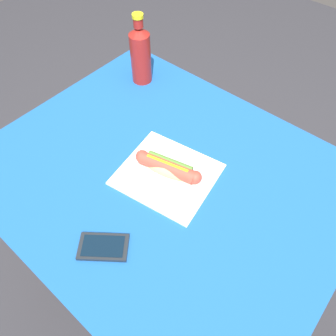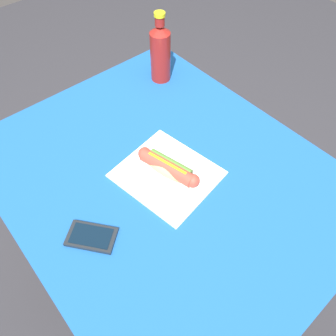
% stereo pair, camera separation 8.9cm
% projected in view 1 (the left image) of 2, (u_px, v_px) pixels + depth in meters
% --- Properties ---
extents(ground_plane, '(6.00, 6.00, 0.00)m').
position_uv_depth(ground_plane, '(165.00, 268.00, 1.57)').
color(ground_plane, '#2D2D33').
rests_on(ground_plane, ground).
extents(dining_table, '(1.06, 0.86, 0.77)m').
position_uv_depth(dining_table, '(164.00, 199.00, 1.09)').
color(dining_table, brown).
rests_on(dining_table, ground).
extents(paper_wrapper, '(0.30, 0.28, 0.01)m').
position_uv_depth(paper_wrapper, '(168.00, 174.00, 0.96)').
color(paper_wrapper, white).
rests_on(paper_wrapper, dining_table).
extents(hot_dog, '(0.20, 0.09, 0.05)m').
position_uv_depth(hot_dog, '(168.00, 167.00, 0.94)').
color(hot_dog, '#E5BC75').
rests_on(hot_dog, paper_wrapper).
extents(cell_phone, '(0.14, 0.13, 0.01)m').
position_uv_depth(cell_phone, '(103.00, 247.00, 0.82)').
color(cell_phone, black).
rests_on(cell_phone, dining_table).
extents(soda_bottle, '(0.07, 0.07, 0.25)m').
position_uv_depth(soda_bottle, '(140.00, 54.00, 1.15)').
color(soda_bottle, maroon).
rests_on(soda_bottle, dining_table).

